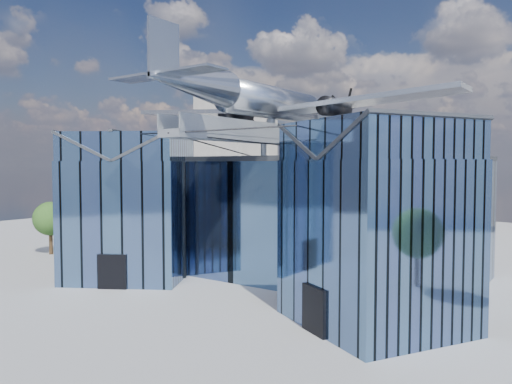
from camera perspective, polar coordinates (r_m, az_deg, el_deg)
The scene contains 5 objects.
ground_plane at distance 36.53m, azimuth -1.85°, elevation -11.49°, with size 120.00×120.00×0.00m, color gray.
museum at distance 40.31m, azimuth 3.13°, elevation -2.12°, with size 32.88×24.50×17.60m.
bg_towers at distance 81.16m, azimuth 21.10°, elevation 3.47°, with size 77.00×24.50×26.00m.
tree_plaza_w at distance 55.51m, azimuth -22.44°, elevation -2.84°, with size 4.32×4.32×5.43m.
tree_side_w at distance 59.08m, azimuth -17.70°, elevation -2.30°, with size 4.70×4.70×5.60m.
Camera 1 is at (21.32, -28.20, 9.21)m, focal length 35.00 mm.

